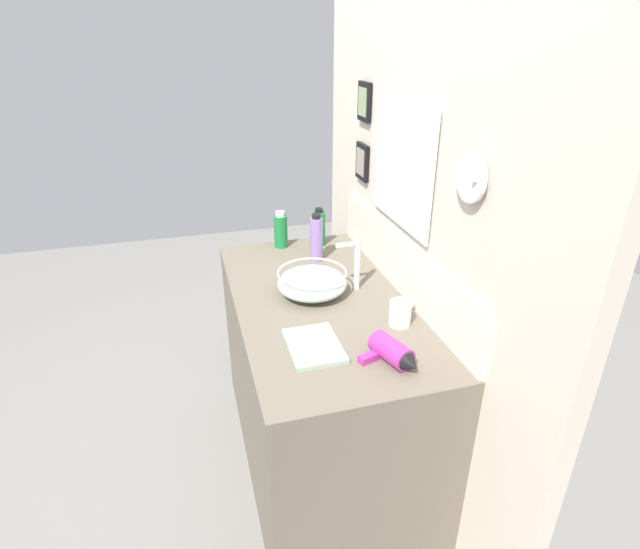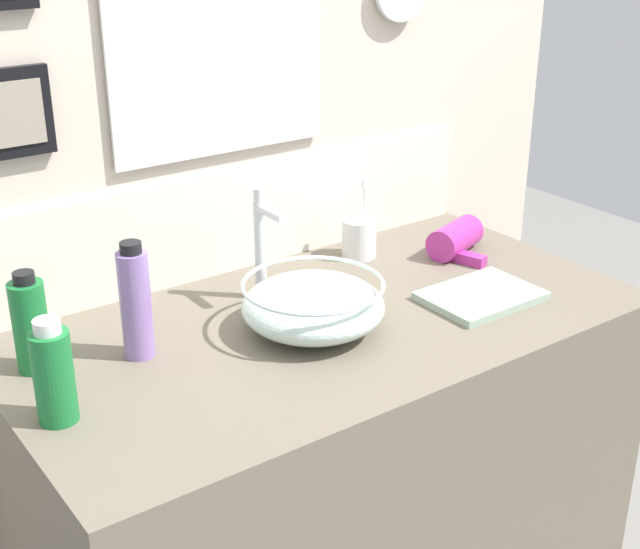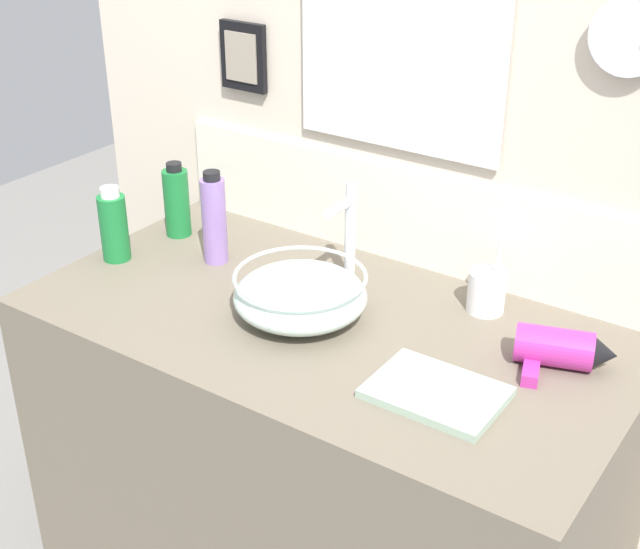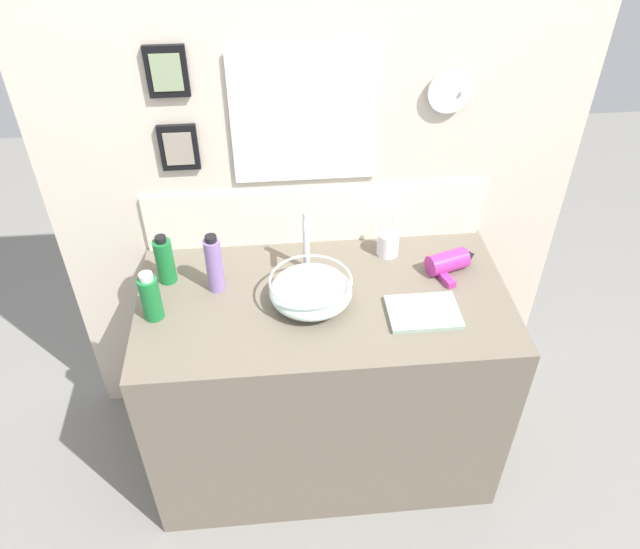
{
  "view_description": "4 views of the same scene",
  "coord_description": "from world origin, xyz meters",
  "px_view_note": "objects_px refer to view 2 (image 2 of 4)",
  "views": [
    {
      "loc": [
        1.64,
        -0.47,
        1.78
      ],
      "look_at": [
        -0.01,
        0.0,
        0.93
      ],
      "focal_mm": 28.0,
      "sensor_mm": 36.0,
      "label": 1
    },
    {
      "loc": [
        -0.93,
        -1.27,
        1.62
      ],
      "look_at": [
        -0.01,
        0.0,
        0.93
      ],
      "focal_mm": 50.0,
      "sensor_mm": 36.0,
      "label": 2
    },
    {
      "loc": [
        0.88,
        -1.31,
        1.76
      ],
      "look_at": [
        -0.01,
        0.0,
        0.93
      ],
      "focal_mm": 50.0,
      "sensor_mm": 36.0,
      "label": 3
    },
    {
      "loc": [
        -0.16,
        -1.57,
        2.23
      ],
      "look_at": [
        -0.01,
        0.0,
        0.93
      ],
      "focal_mm": 35.0,
      "sensor_mm": 36.0,
      "label": 4
    }
  ],
  "objects_px": {
    "toothbrush_cup": "(359,238)",
    "hair_drier": "(459,237)",
    "glass_bowl_sink": "(313,305)",
    "lotion_bottle": "(53,374)",
    "shampoo_bottle": "(136,303)",
    "hand_towel": "(481,296)",
    "spray_bottle": "(31,325)",
    "faucet": "(262,238)"
  },
  "relations": [
    {
      "from": "toothbrush_cup",
      "to": "hair_drier",
      "type": "bearing_deg",
      "value": -28.97
    },
    {
      "from": "glass_bowl_sink",
      "to": "toothbrush_cup",
      "type": "height_order",
      "value": "toothbrush_cup"
    },
    {
      "from": "glass_bowl_sink",
      "to": "lotion_bottle",
      "type": "height_order",
      "value": "lotion_bottle"
    },
    {
      "from": "shampoo_bottle",
      "to": "hand_towel",
      "type": "height_order",
      "value": "shampoo_bottle"
    },
    {
      "from": "hair_drier",
      "to": "spray_bottle",
      "type": "distance_m",
      "value": 1.0
    },
    {
      "from": "hair_drier",
      "to": "toothbrush_cup",
      "type": "bearing_deg",
      "value": 151.03
    },
    {
      "from": "hair_drier",
      "to": "lotion_bottle",
      "type": "bearing_deg",
      "value": -171.77
    },
    {
      "from": "faucet",
      "to": "hand_towel",
      "type": "bearing_deg",
      "value": -36.4
    },
    {
      "from": "lotion_bottle",
      "to": "hair_drier",
      "type": "bearing_deg",
      "value": 8.23
    },
    {
      "from": "faucet",
      "to": "hair_drier",
      "type": "bearing_deg",
      "value": -5.39
    },
    {
      "from": "lotion_bottle",
      "to": "shampoo_bottle",
      "type": "bearing_deg",
      "value": 31.64
    },
    {
      "from": "hand_towel",
      "to": "lotion_bottle",
      "type": "bearing_deg",
      "value": 175.35
    },
    {
      "from": "lotion_bottle",
      "to": "hand_towel",
      "type": "relative_size",
      "value": 0.76
    },
    {
      "from": "hand_towel",
      "to": "hair_drier",
      "type": "bearing_deg",
      "value": 56.33
    },
    {
      "from": "hair_drier",
      "to": "spray_bottle",
      "type": "height_order",
      "value": "spray_bottle"
    },
    {
      "from": "lotion_bottle",
      "to": "spray_bottle",
      "type": "distance_m",
      "value": 0.18
    },
    {
      "from": "glass_bowl_sink",
      "to": "spray_bottle",
      "type": "height_order",
      "value": "spray_bottle"
    },
    {
      "from": "glass_bowl_sink",
      "to": "shampoo_bottle",
      "type": "xyz_separation_m",
      "value": [
        -0.31,
        0.1,
        0.05
      ]
    },
    {
      "from": "glass_bowl_sink",
      "to": "shampoo_bottle",
      "type": "distance_m",
      "value": 0.34
    },
    {
      "from": "glass_bowl_sink",
      "to": "faucet",
      "type": "xyz_separation_m",
      "value": [
        -0.0,
        0.18,
        0.08
      ]
    },
    {
      "from": "faucet",
      "to": "hair_drier",
      "type": "height_order",
      "value": "faucet"
    },
    {
      "from": "glass_bowl_sink",
      "to": "hand_towel",
      "type": "relative_size",
      "value": 1.17
    },
    {
      "from": "glass_bowl_sink",
      "to": "spray_bottle",
      "type": "xyz_separation_m",
      "value": [
        -0.49,
        0.16,
        0.03
      ]
    },
    {
      "from": "lotion_bottle",
      "to": "hand_towel",
      "type": "distance_m",
      "value": 0.88
    },
    {
      "from": "toothbrush_cup",
      "to": "spray_bottle",
      "type": "relative_size",
      "value": 0.97
    },
    {
      "from": "faucet",
      "to": "lotion_bottle",
      "type": "xyz_separation_m",
      "value": [
        -0.51,
        -0.2,
        -0.05
      ]
    },
    {
      "from": "toothbrush_cup",
      "to": "lotion_bottle",
      "type": "height_order",
      "value": "toothbrush_cup"
    },
    {
      "from": "faucet",
      "to": "spray_bottle",
      "type": "bearing_deg",
      "value": -178.45
    },
    {
      "from": "toothbrush_cup",
      "to": "spray_bottle",
      "type": "distance_m",
      "value": 0.79
    },
    {
      "from": "shampoo_bottle",
      "to": "hand_towel",
      "type": "bearing_deg",
      "value": -15.99
    },
    {
      "from": "toothbrush_cup",
      "to": "spray_bottle",
      "type": "xyz_separation_m",
      "value": [
        -0.79,
        -0.08,
        0.04
      ]
    },
    {
      "from": "faucet",
      "to": "shampoo_bottle",
      "type": "height_order",
      "value": "faucet"
    },
    {
      "from": "spray_bottle",
      "to": "faucet",
      "type": "bearing_deg",
      "value": 1.55
    },
    {
      "from": "glass_bowl_sink",
      "to": "faucet",
      "type": "distance_m",
      "value": 0.19
    },
    {
      "from": "hair_drier",
      "to": "hand_towel",
      "type": "distance_m",
      "value": 0.26
    },
    {
      "from": "hair_drier",
      "to": "hand_towel",
      "type": "height_order",
      "value": "hair_drier"
    },
    {
      "from": "spray_bottle",
      "to": "hand_towel",
      "type": "bearing_deg",
      "value": -16.67
    },
    {
      "from": "shampoo_bottle",
      "to": "hair_drier",
      "type": "bearing_deg",
      "value": 1.75
    },
    {
      "from": "toothbrush_cup",
      "to": "spray_bottle",
      "type": "bearing_deg",
      "value": -174.26
    },
    {
      "from": "shampoo_bottle",
      "to": "toothbrush_cup",
      "type": "bearing_deg",
      "value": 12.73
    },
    {
      "from": "hair_drier",
      "to": "toothbrush_cup",
      "type": "relative_size",
      "value": 1.1
    },
    {
      "from": "shampoo_bottle",
      "to": "spray_bottle",
      "type": "distance_m",
      "value": 0.18
    }
  ]
}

